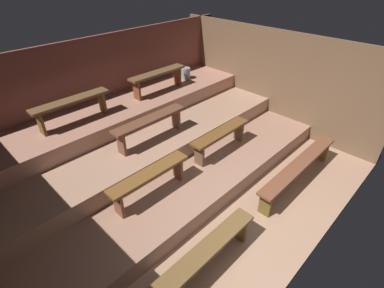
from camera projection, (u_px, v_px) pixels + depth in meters
The scene contains 14 objects.
ground at pixel (176, 177), 5.59m from camera, with size 6.94×5.28×0.08m, color #A47C61.
wall_back at pixel (103, 89), 6.28m from camera, with size 6.94×0.06×2.23m, color brown.
wall_right at pixel (271, 79), 6.81m from camera, with size 0.06×5.28×2.23m, color brown.
platform_lower at pixel (158, 158), 5.79m from camera, with size 6.14×3.43×0.32m, color #9C705B.
platform_middle at pixel (139, 134), 5.95m from camera, with size 6.14×2.29×0.32m, color tan.
platform_upper at pixel (122, 112), 6.09m from camera, with size 6.14×1.22×0.32m, color #AA7561.
bench_floor_left at pixel (188, 269), 3.49m from camera, with size 2.39×0.26×0.47m.
bench_floor_right at pixel (299, 166), 5.18m from camera, with size 2.39×0.26×0.47m.
bench_lower_left at pixel (150, 177), 4.47m from camera, with size 1.42×0.26×0.47m.
bench_lower_right at pixel (221, 136), 5.50m from camera, with size 1.42×0.26×0.47m.
bench_middle_center at pixel (150, 123), 5.26m from camera, with size 1.52×0.26×0.47m.
bench_upper_left at pixel (72, 105), 5.18m from camera, with size 1.42×0.26×0.47m.
bench_upper_right at pixel (158, 76), 6.38m from camera, with size 1.42×0.26×0.47m.
pail_upper at pixel (185, 73), 7.18m from camera, with size 0.23×0.23×0.28m, color gray.
Camera 1 is at (-2.87, -0.99, 3.57)m, focal length 27.09 mm.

